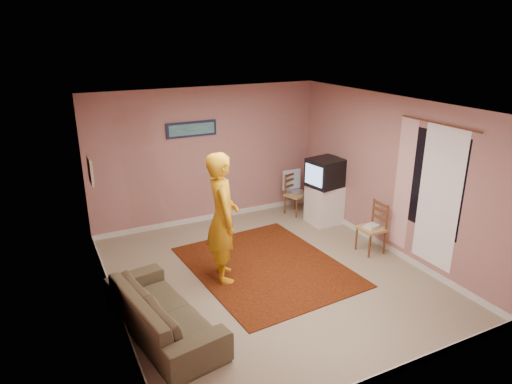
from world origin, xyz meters
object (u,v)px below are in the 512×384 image
chair_a (296,190)px  sofa (163,311)px  chair_b (372,223)px  tv_cabinet (324,204)px  crt_tv (326,173)px  person (223,218)px

chair_a → sofa: (-3.49, -2.61, -0.22)m
chair_b → chair_a: bearing=-174.1°
tv_cabinet → sofa: bearing=-152.1°
sofa → crt_tv: bearing=-71.8°
chair_b → person: (-2.54, 0.31, 0.45)m
crt_tv → person: (-2.56, -1.10, -0.03)m
crt_tv → chair_a: 0.84m
person → tv_cabinet: bearing=-54.8°
chair_a → chair_b: size_ratio=1.01×
sofa → person: 1.63m
chair_b → person: bearing=-97.7°
person → chair_a: bearing=-41.2°
person → chair_b: bearing=-85.0°
tv_cabinet → chair_b: (-0.03, -1.41, 0.16)m
chair_b → person: 2.60m
tv_cabinet → crt_tv: size_ratio=1.06×
chair_a → sofa: chair_a is taller
tv_cabinet → chair_a: chair_a is taller
person → sofa: bearing=139.1°
chair_a → sofa: size_ratio=0.24×
tv_cabinet → chair_a: bearing=112.6°
tv_cabinet → sofa: 4.24m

